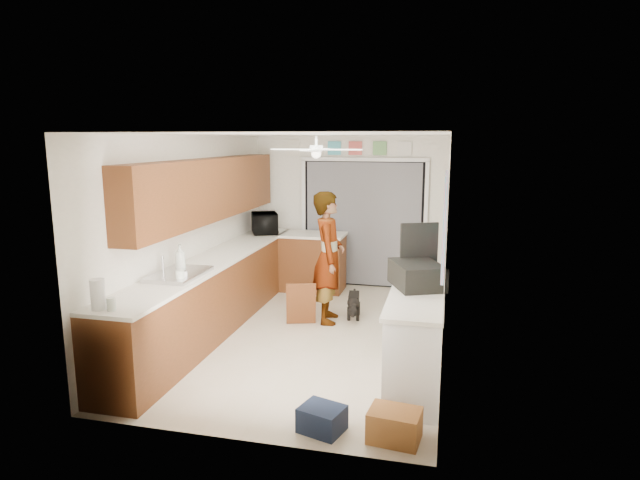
# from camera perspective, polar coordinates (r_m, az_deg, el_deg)

# --- Properties ---
(floor) EXTENTS (5.00, 5.00, 0.00)m
(floor) POSITION_cam_1_polar(r_m,az_deg,el_deg) (6.91, -0.78, -10.02)
(floor) COLOR beige
(floor) RESTS_ON ground
(ceiling) EXTENTS (5.00, 5.00, 0.00)m
(ceiling) POSITION_cam_1_polar(r_m,az_deg,el_deg) (6.46, -0.84, 11.19)
(ceiling) COLOR white
(ceiling) RESTS_ON ground
(wall_back) EXTENTS (3.20, 0.00, 3.20)m
(wall_back) POSITION_cam_1_polar(r_m,az_deg,el_deg) (8.99, 3.11, 3.05)
(wall_back) COLOR white
(wall_back) RESTS_ON ground
(wall_front) EXTENTS (3.20, 0.00, 3.20)m
(wall_front) POSITION_cam_1_polar(r_m,az_deg,el_deg) (4.26, -9.13, -5.75)
(wall_front) COLOR white
(wall_front) RESTS_ON ground
(wall_left) EXTENTS (0.00, 5.00, 5.00)m
(wall_left) POSITION_cam_1_polar(r_m,az_deg,el_deg) (7.13, -13.38, 0.76)
(wall_left) COLOR white
(wall_left) RESTS_ON ground
(wall_right) EXTENTS (0.00, 5.00, 5.00)m
(wall_right) POSITION_cam_1_polar(r_m,az_deg,el_deg) (6.38, 13.27, -0.39)
(wall_right) COLOR white
(wall_right) RESTS_ON ground
(left_base_cabinets) EXTENTS (0.60, 4.80, 0.90)m
(left_base_cabinets) POSITION_cam_1_polar(r_m,az_deg,el_deg) (7.18, -10.95, -5.63)
(left_base_cabinets) COLOR brown
(left_base_cabinets) RESTS_ON floor
(left_countertop) EXTENTS (0.62, 4.80, 0.04)m
(left_countertop) POSITION_cam_1_polar(r_m,az_deg,el_deg) (7.06, -11.01, -1.97)
(left_countertop) COLOR white
(left_countertop) RESTS_ON left_base_cabinets
(upper_cabinets) EXTENTS (0.32, 4.00, 0.80)m
(upper_cabinets) POSITION_cam_1_polar(r_m,az_deg,el_deg) (7.17, -11.70, 5.32)
(upper_cabinets) COLOR brown
(upper_cabinets) RESTS_ON wall_left
(sink_basin) EXTENTS (0.50, 0.76, 0.06)m
(sink_basin) POSITION_cam_1_polar(r_m,az_deg,el_deg) (6.18, -14.83, -3.61)
(sink_basin) COLOR silver
(sink_basin) RESTS_ON left_countertop
(faucet) EXTENTS (0.03, 0.03, 0.22)m
(faucet) POSITION_cam_1_polar(r_m,az_deg,el_deg) (6.25, -16.41, -2.64)
(faucet) COLOR silver
(faucet) RESTS_ON left_countertop
(peninsula_base) EXTENTS (1.00, 0.60, 0.90)m
(peninsula_base) POSITION_cam_1_polar(r_m,az_deg,el_deg) (8.75, -0.76, -2.47)
(peninsula_base) COLOR brown
(peninsula_base) RESTS_ON floor
(peninsula_top) EXTENTS (1.04, 0.64, 0.04)m
(peninsula_top) POSITION_cam_1_polar(r_m,az_deg,el_deg) (8.66, -0.76, 0.56)
(peninsula_top) COLOR white
(peninsula_top) RESTS_ON peninsula_base
(back_opening_recess) EXTENTS (2.00, 0.06, 2.10)m
(back_opening_recess) POSITION_cam_1_polar(r_m,az_deg,el_deg) (8.95, 4.64, 1.70)
(back_opening_recess) COLOR black
(back_opening_recess) RESTS_ON wall_back
(curtain_panel) EXTENTS (1.90, 0.03, 2.05)m
(curtain_panel) POSITION_cam_1_polar(r_m,az_deg,el_deg) (8.91, 4.60, 1.66)
(curtain_panel) COLOR gray
(curtain_panel) RESTS_ON wall_back
(door_trim_left) EXTENTS (0.06, 0.04, 2.10)m
(door_trim_left) POSITION_cam_1_polar(r_m,az_deg,el_deg) (9.13, -1.74, 1.91)
(door_trim_left) COLOR white
(door_trim_left) RESTS_ON wall_back
(door_trim_right) EXTENTS (0.06, 0.04, 2.10)m
(door_trim_right) POSITION_cam_1_polar(r_m,az_deg,el_deg) (8.82, 11.17, 1.40)
(door_trim_right) COLOR white
(door_trim_right) RESTS_ON wall_back
(door_trim_head) EXTENTS (2.10, 0.04, 0.06)m
(door_trim_head) POSITION_cam_1_polar(r_m,az_deg,el_deg) (8.81, 4.71, 8.56)
(door_trim_head) COLOR white
(door_trim_head) RESTS_ON wall_back
(header_frame_1) EXTENTS (0.22, 0.02, 0.22)m
(header_frame_1) POSITION_cam_1_polar(r_m,az_deg,el_deg) (8.93, 1.54, 9.77)
(header_frame_1) COLOR #4DBACF
(header_frame_1) RESTS_ON wall_back
(header_frame_2) EXTENTS (0.22, 0.02, 0.22)m
(header_frame_2) POSITION_cam_1_polar(r_m,az_deg,el_deg) (8.86, 3.79, 9.75)
(header_frame_2) COLOR #D3534F
(header_frame_2) RESTS_ON wall_back
(header_frame_3) EXTENTS (0.22, 0.02, 0.22)m
(header_frame_3) POSITION_cam_1_polar(r_m,az_deg,el_deg) (8.80, 6.39, 9.70)
(header_frame_3) COLOR #69A55E
(header_frame_3) RESTS_ON wall_back
(header_frame_4) EXTENTS (0.22, 0.02, 0.22)m
(header_frame_4) POSITION_cam_1_polar(r_m,az_deg,el_deg) (8.76, 9.03, 9.63)
(header_frame_4) COLOR silver
(header_frame_4) RESTS_ON wall_back
(route66_sign) EXTENTS (0.22, 0.02, 0.26)m
(route66_sign) POSITION_cam_1_polar(r_m,az_deg,el_deg) (9.10, -2.84, 9.78)
(route66_sign) COLOR silver
(route66_sign) RESTS_ON wall_back
(right_counter_base) EXTENTS (0.50, 1.40, 0.90)m
(right_counter_base) POSITION_cam_1_polar(r_m,az_deg,el_deg) (5.45, 10.15, -10.95)
(right_counter_base) COLOR white
(right_counter_base) RESTS_ON floor
(right_counter_top) EXTENTS (0.54, 1.44, 0.04)m
(right_counter_top) POSITION_cam_1_polar(r_m,az_deg,el_deg) (5.29, 10.21, -6.21)
(right_counter_top) COLOR white
(right_counter_top) RESTS_ON right_counter_base
(abstract_painting) EXTENTS (0.03, 1.15, 0.95)m
(abstract_painting) POSITION_cam_1_polar(r_m,az_deg,el_deg) (5.32, 13.17, 1.83)
(abstract_painting) COLOR #E9568B
(abstract_painting) RESTS_ON wall_right
(ceiling_fan) EXTENTS (1.14, 1.14, 0.24)m
(ceiling_fan) POSITION_cam_1_polar(r_m,az_deg,el_deg) (6.66, -0.40, 9.63)
(ceiling_fan) COLOR white
(ceiling_fan) RESTS_ON ceiling
(microwave) EXTENTS (0.61, 0.70, 0.32)m
(microwave) POSITION_cam_1_polar(r_m,az_deg,el_deg) (8.73, -5.90, 1.80)
(microwave) COLOR black
(microwave) RESTS_ON left_countertop
(soap_bottle) EXTENTS (0.15, 0.15, 0.32)m
(soap_bottle) POSITION_cam_1_polar(r_m,az_deg,el_deg) (6.37, -14.69, -1.84)
(soap_bottle) COLOR silver
(soap_bottle) RESTS_ON left_countertop
(cup) EXTENTS (0.15, 0.15, 0.10)m
(cup) POSITION_cam_1_polar(r_m,az_deg,el_deg) (6.00, -14.54, -3.68)
(cup) COLOR white
(cup) RESTS_ON left_countertop
(jar_a) EXTENTS (0.11, 0.11, 0.13)m
(jar_a) POSITION_cam_1_polar(r_m,az_deg,el_deg) (5.91, -14.71, -3.77)
(jar_a) COLOR silver
(jar_a) RESTS_ON left_countertop
(jar_b) EXTENTS (0.09, 0.09, 0.12)m
(jar_b) POSITION_cam_1_polar(r_m,az_deg,el_deg) (5.14, -21.39, -6.39)
(jar_b) COLOR silver
(jar_b) RESTS_ON left_countertop
(paper_towel_roll) EXTENTS (0.15, 0.15, 0.28)m
(paper_towel_roll) POSITION_cam_1_polar(r_m,az_deg,el_deg) (5.19, -22.62, -5.38)
(paper_towel_roll) COLOR white
(paper_towel_roll) RESTS_ON left_countertop
(suitcase) EXTENTS (0.64, 0.72, 0.26)m
(suitcase) POSITION_cam_1_polar(r_m,az_deg,el_deg) (5.61, 10.27, -3.68)
(suitcase) COLOR black
(suitcase) RESTS_ON right_counter_top
(suitcase_rim) EXTENTS (0.63, 0.71, 0.02)m
(suitcase_rim) POSITION_cam_1_polar(r_m,az_deg,el_deg) (5.64, 10.24, -4.76)
(suitcase_rim) COLOR yellow
(suitcase_rim) RESTS_ON suitcase
(suitcase_lid) EXTENTS (0.40, 0.19, 0.50)m
(suitcase_lid) POSITION_cam_1_polar(r_m,az_deg,el_deg) (5.84, 10.52, -0.61)
(suitcase_lid) COLOR black
(suitcase_lid) RESTS_ON suitcase
(cardboard_box) EXTENTS (0.45, 0.36, 0.26)m
(cardboard_box) POSITION_cam_1_polar(r_m,az_deg,el_deg) (4.69, 7.95, -18.99)
(cardboard_box) COLOR #AF6A37
(cardboard_box) RESTS_ON floor
(navy_crate) EXTENTS (0.43, 0.39, 0.22)m
(navy_crate) POSITION_cam_1_polar(r_m,az_deg,el_deg) (4.78, 0.22, -18.54)
(navy_crate) COLOR #151D34
(navy_crate) RESTS_ON floor
(cabinet_door_panel) EXTENTS (0.42, 0.26, 0.58)m
(cabinet_door_panel) POSITION_cam_1_polar(r_m,az_deg,el_deg) (7.14, -2.03, -6.82)
(cabinet_door_panel) COLOR brown
(cabinet_door_panel) RESTS_ON floor
(man) EXTENTS (0.53, 0.71, 1.78)m
(man) POSITION_cam_1_polar(r_m,az_deg,el_deg) (7.16, 0.92, -1.86)
(man) COLOR white
(man) RESTS_ON floor
(dog) EXTENTS (0.27, 0.51, 0.39)m
(dog) POSITION_cam_1_polar(r_m,az_deg,el_deg) (7.47, 3.62, -6.86)
(dog) COLOR black
(dog) RESTS_ON floor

